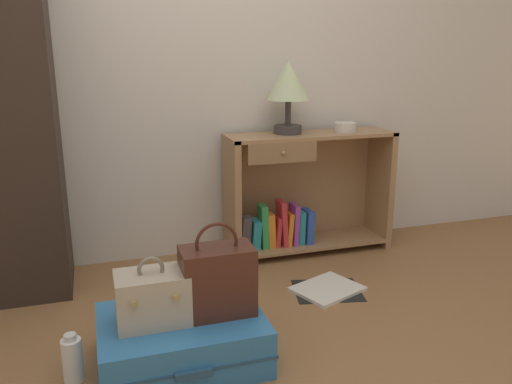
% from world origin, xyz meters
% --- Properties ---
extents(back_wall, '(6.40, 0.10, 2.60)m').
position_xyz_m(back_wall, '(0.00, 1.50, 1.30)').
color(back_wall, silver).
rests_on(back_wall, ground_plane).
extents(bookshelf, '(1.06, 0.32, 0.77)m').
position_xyz_m(bookshelf, '(0.70, 1.28, 0.37)').
color(bookshelf, '#A37A51').
rests_on(bookshelf, ground_plane).
extents(table_lamp, '(0.26, 0.26, 0.43)m').
position_xyz_m(table_lamp, '(0.60, 1.29, 1.06)').
color(table_lamp, '#3D3838').
rests_on(table_lamp, bookshelf).
extents(bowl, '(0.13, 0.13, 0.06)m').
position_xyz_m(bowl, '(0.98, 1.26, 0.80)').
color(bowl, silver).
rests_on(bowl, bookshelf).
extents(suitcase_large, '(0.67, 0.51, 0.20)m').
position_xyz_m(suitcase_large, '(-0.25, 0.26, 0.10)').
color(suitcase_large, teal).
rests_on(suitcase_large, ground_plane).
extents(train_case, '(0.29, 0.20, 0.28)m').
position_xyz_m(train_case, '(-0.36, 0.26, 0.31)').
color(train_case, '#B7A88E').
rests_on(train_case, suitcase_large).
extents(handbag, '(0.30, 0.17, 0.40)m').
position_xyz_m(handbag, '(-0.10, 0.25, 0.35)').
color(handbag, '#472319').
rests_on(handbag, suitcase_large).
extents(bottle, '(0.08, 0.08, 0.20)m').
position_xyz_m(bottle, '(-0.68, 0.26, 0.09)').
color(bottle, white).
rests_on(bottle, ground_plane).
extents(open_book_on_floor, '(0.42, 0.38, 0.02)m').
position_xyz_m(open_book_on_floor, '(0.61, 0.68, 0.01)').
color(open_book_on_floor, white).
rests_on(open_book_on_floor, ground_plane).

